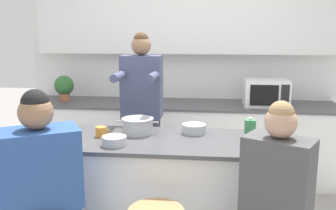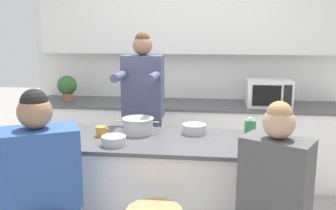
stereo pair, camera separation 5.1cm
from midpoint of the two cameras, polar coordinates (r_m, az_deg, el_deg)
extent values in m
cube|color=silver|center=(4.63, 3.20, 6.66)|extent=(3.84, 0.06, 2.70)
cube|color=white|center=(4.51, 3.17, 12.57)|extent=(3.53, 0.16, 0.75)
cube|color=white|center=(4.44, 2.73, -5.62)|extent=(3.53, 0.66, 0.87)
cube|color=#4C4C4F|center=(4.33, 2.78, 0.06)|extent=(3.56, 0.69, 0.03)
cube|color=white|center=(2.99, 0.32, -13.43)|extent=(1.73, 0.68, 0.83)
cube|color=#4C4C4F|center=(2.84, 0.33, -5.54)|extent=(1.77, 0.72, 0.03)
cylinder|color=tan|center=(2.53, -18.28, -14.73)|extent=(0.35, 0.35, 0.02)
cube|color=#383842|center=(3.63, -3.26, -9.01)|extent=(0.31, 0.22, 0.93)
cube|color=#474C6B|center=(3.45, -3.40, 2.80)|extent=(0.37, 0.23, 0.57)
cylinder|color=#474C6B|center=(3.20, -6.98, 4.37)|extent=(0.07, 0.32, 0.07)
cylinder|color=#474C6B|center=(3.14, -1.76, 4.31)|extent=(0.07, 0.32, 0.07)
sphere|color=#936B4C|center=(3.41, -3.48, 9.06)|extent=(0.18, 0.18, 0.18)
sphere|color=#513823|center=(3.41, -3.49, 9.88)|extent=(0.14, 0.14, 0.14)
cube|color=#2D5193|center=(2.48, -18.55, -8.93)|extent=(0.56, 0.49, 0.49)
sphere|color=#936B4C|center=(2.38, -19.07, -0.99)|extent=(0.28, 0.28, 0.21)
sphere|color=black|center=(2.37, -19.16, 0.37)|extent=(0.23, 0.23, 0.17)
cube|color=#4C4C4C|center=(2.28, 16.69, -10.74)|extent=(0.44, 0.38, 0.48)
sphere|color=tan|center=(2.18, 17.18, -2.61)|extent=(0.25, 0.25, 0.18)
sphere|color=#A37F51|center=(2.17, 17.26, -1.32)|extent=(0.20, 0.20, 0.15)
cylinder|color=#B7BABC|center=(2.99, -4.12, -3.24)|extent=(0.24, 0.24, 0.12)
cylinder|color=#B7BABC|center=(2.97, -4.14, -2.08)|extent=(0.25, 0.25, 0.01)
cylinder|color=#B7BABC|center=(3.01, -6.85, -2.45)|extent=(0.05, 0.01, 0.01)
cylinder|color=#B7BABC|center=(2.95, -1.36, -2.64)|extent=(0.05, 0.01, 0.01)
cylinder|color=#B7BABC|center=(2.99, 4.50, -3.64)|extent=(0.19, 0.19, 0.07)
cylinder|color=#B7BABC|center=(2.71, -7.72, -5.39)|extent=(0.18, 0.18, 0.07)
cylinder|color=orange|center=(2.95, -9.68, -3.97)|extent=(0.08, 0.08, 0.08)
torus|color=orange|center=(2.93, -8.68, -3.95)|extent=(0.04, 0.01, 0.04)
ellipsoid|color=yellow|center=(2.95, -14.33, -4.48)|extent=(0.11, 0.04, 0.05)
ellipsoid|color=yellow|center=(2.99, -14.62, -4.29)|extent=(0.09, 0.10, 0.05)
ellipsoid|color=yellow|center=(2.97, -13.61, -4.35)|extent=(0.10, 0.10, 0.05)
cube|color=#38844C|center=(2.83, 12.87, -3.85)|extent=(0.07, 0.07, 0.16)
cylinder|color=white|center=(2.81, 12.95, -2.09)|extent=(0.03, 0.03, 0.02)
cube|color=white|center=(4.28, 15.42, 1.74)|extent=(0.48, 0.33, 0.29)
cube|color=black|center=(4.11, 15.14, 1.38)|extent=(0.30, 0.01, 0.22)
cube|color=black|center=(4.15, 18.10, 1.29)|extent=(0.09, 0.01, 0.23)
cylinder|color=#A86042|center=(4.64, -14.74, 1.21)|extent=(0.12, 0.12, 0.09)
sphere|color=#336633|center=(4.62, -14.83, 2.95)|extent=(0.23, 0.23, 0.23)
camera|label=1|loc=(0.03, -89.49, 0.10)|focal=40.00mm
camera|label=2|loc=(0.03, 90.51, -0.10)|focal=40.00mm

